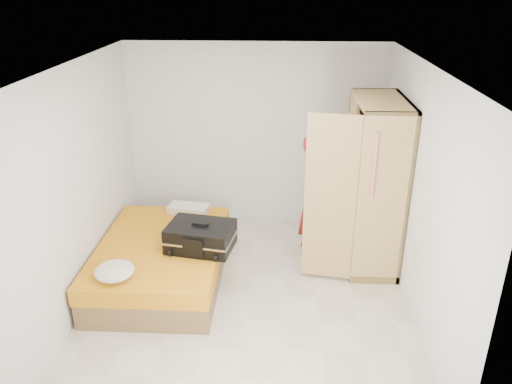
{
  "coord_description": "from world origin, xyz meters",
  "views": [
    {
      "loc": [
        0.34,
        -4.8,
        3.39
      ],
      "look_at": [
        0.06,
        0.69,
        1.0
      ],
      "focal_mm": 35.0,
      "sensor_mm": 36.0,
      "label": 1
    }
  ],
  "objects_px": {
    "bed": "(162,261)",
    "round_cushion": "(114,271)",
    "wardrobe": "(370,189)",
    "suitcase": "(201,237)",
    "person": "(317,202)"
  },
  "relations": [
    {
      "from": "bed",
      "to": "wardrobe",
      "type": "distance_m",
      "value": 2.67
    },
    {
      "from": "bed",
      "to": "round_cushion",
      "type": "relative_size",
      "value": 4.93
    },
    {
      "from": "bed",
      "to": "wardrobe",
      "type": "height_order",
      "value": "wardrobe"
    },
    {
      "from": "bed",
      "to": "suitcase",
      "type": "xyz_separation_m",
      "value": [
        0.5,
        -0.09,
        0.39
      ]
    },
    {
      "from": "bed",
      "to": "round_cushion",
      "type": "xyz_separation_m",
      "value": [
        -0.3,
        -0.75,
        0.33
      ]
    },
    {
      "from": "person",
      "to": "wardrobe",
      "type": "bearing_deg",
      "value": -66.42
    },
    {
      "from": "bed",
      "to": "person",
      "type": "height_order",
      "value": "person"
    },
    {
      "from": "bed",
      "to": "round_cushion",
      "type": "height_order",
      "value": "round_cushion"
    },
    {
      "from": "bed",
      "to": "suitcase",
      "type": "bearing_deg",
      "value": -9.66
    },
    {
      "from": "person",
      "to": "suitcase",
      "type": "height_order",
      "value": "person"
    },
    {
      "from": "suitcase",
      "to": "wardrobe",
      "type": "bearing_deg",
      "value": 28.33
    },
    {
      "from": "person",
      "to": "suitcase",
      "type": "relative_size",
      "value": 2.07
    },
    {
      "from": "bed",
      "to": "person",
      "type": "xyz_separation_m",
      "value": [
        1.86,
        0.45,
        0.61
      ]
    },
    {
      "from": "bed",
      "to": "round_cushion",
      "type": "bearing_deg",
      "value": -112.0
    },
    {
      "from": "wardrobe",
      "to": "suitcase",
      "type": "bearing_deg",
      "value": -161.59
    }
  ]
}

